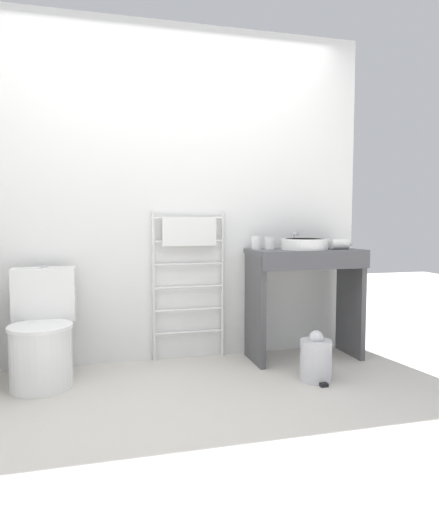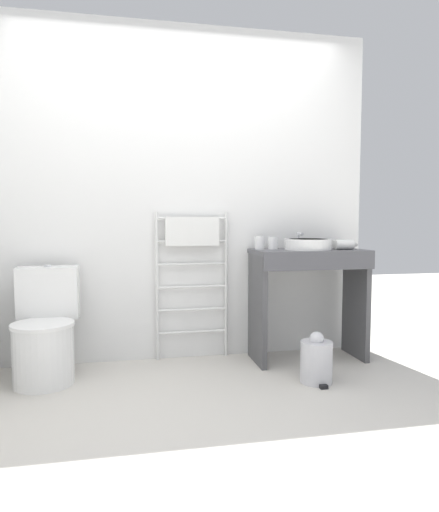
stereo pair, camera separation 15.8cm
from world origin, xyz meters
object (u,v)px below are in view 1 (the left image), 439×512
Objects in this scene: hair_dryer at (340,244)px; cup_near_edge at (269,243)px; towel_radiator at (189,253)px; sink_basin at (304,244)px; cup_near_wall at (256,242)px; trash_bin at (316,359)px; toilet at (42,337)px.

cup_near_edge is at bearing 163.99° from hair_dryer.
towel_radiator is 0.88m from sink_basin.
cup_near_wall is 0.10m from cup_near_edge.
hair_dryer is (0.62, -0.18, -0.01)m from cup_near_wall.
cup_near_wall is 1.08× the size of cup_near_edge.
cup_near_wall is 1.00m from trash_bin.
hair_dryer is at bearing 46.87° from trash_bin.
cup_near_wall is at bearing 156.84° from sink_basin.
cup_near_edge is (1.65, 0.18, 0.59)m from toilet.
sink_basin is (0.85, -0.22, 0.07)m from towel_radiator.
toilet is at bearing -173.60° from cup_near_edge.
toilet is at bearing -177.77° from sink_basin.
towel_radiator is 1.16m from hair_dryer.
towel_radiator is 0.53m from cup_near_wall.
hair_dryer is (1.13, -0.26, 0.07)m from towel_radiator.
cup_near_edge is at bearing 155.31° from sink_basin.
trash_bin is at bearing -133.13° from hair_dryer.
cup_near_edge reaches higher than sink_basin.
toilet reaches higher than trash_bin.
cup_near_edge is at bearing -19.18° from cup_near_wall.
towel_radiator is at bearing 167.22° from hair_dryer.
towel_radiator is 11.32× the size of cup_near_wall.
cup_near_edge reaches higher than toilet.
cup_near_edge is at bearing 101.39° from trash_bin.
sink_basin is at bearing 75.09° from trash_bin.
cup_near_wall is 0.29× the size of trash_bin.
towel_radiator is at bearing 136.64° from trash_bin.
sink_basin is 1.86× the size of hair_dryer.
trash_bin is at bearing -78.61° from cup_near_edge.
sink_basin is 3.79× the size of cup_near_edge.
sink_basin is (1.89, 0.07, 0.58)m from toilet.
sink_basin is at bearing -23.16° from cup_near_wall.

